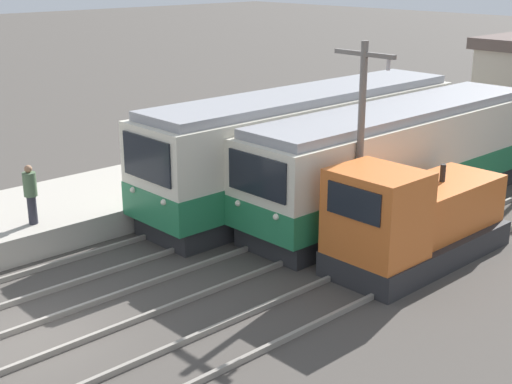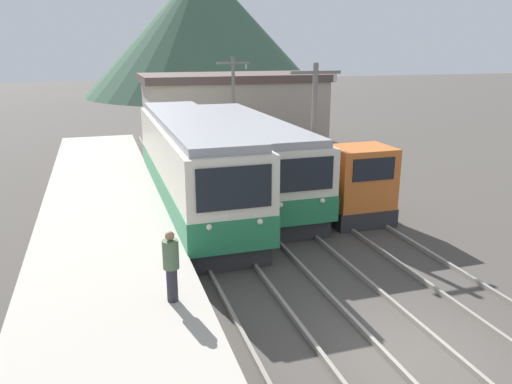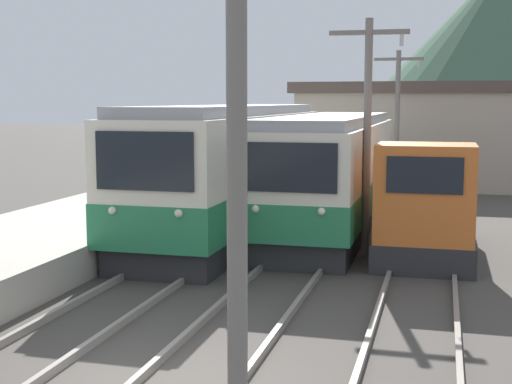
% 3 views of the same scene
% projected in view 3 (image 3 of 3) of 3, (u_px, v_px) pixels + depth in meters
% --- Properties ---
extents(track_left, '(1.54, 60.00, 0.14)m').
position_uv_depth(track_left, '(5.00, 368.00, 10.54)').
color(track_left, gray).
rests_on(track_left, ground).
extents(commuter_train_left, '(2.84, 13.38, 3.87)m').
position_uv_depth(commuter_train_left, '(233.00, 174.00, 21.71)').
color(commuter_train_left, '#28282B').
rests_on(commuter_train_left, ground).
extents(commuter_train_center, '(2.84, 12.82, 3.56)m').
position_uv_depth(commuter_train_center, '(331.00, 176.00, 22.35)').
color(commuter_train_center, '#28282B').
rests_on(commuter_train_center, ground).
extents(shunting_locomotive, '(2.40, 5.96, 3.00)m').
position_uv_depth(shunting_locomotive, '(426.00, 209.00, 18.54)').
color(shunting_locomotive, '#28282B').
rests_on(shunting_locomotive, ground).
extents(catenary_mast_near, '(2.00, 0.20, 6.05)m').
position_uv_depth(catenary_mast_near, '(238.00, 172.00, 6.73)').
color(catenary_mast_near, slate).
rests_on(catenary_mast_near, ground).
extents(catenary_mast_mid, '(2.00, 0.20, 6.05)m').
position_uv_depth(catenary_mast_mid, '(368.00, 127.00, 18.07)').
color(catenary_mast_mid, slate).
rests_on(catenary_mast_mid, ground).
extents(catenary_mast_far, '(2.00, 0.20, 6.05)m').
position_uv_depth(catenary_mast_far, '(397.00, 117.00, 29.40)').
color(catenary_mast_far, slate).
rests_on(catenary_mast_far, ground).
extents(station_building, '(12.60, 6.30, 4.85)m').
position_uv_depth(station_building, '(431.00, 134.00, 33.77)').
color(station_building, '#AD9E8E').
rests_on(station_building, ground).
extents(mountain_backdrop, '(33.93, 33.93, 17.75)m').
position_uv_depth(mountain_backdrop, '(507.00, 50.00, 68.36)').
color(mountain_backdrop, '#3D5B47').
rests_on(mountain_backdrop, ground).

